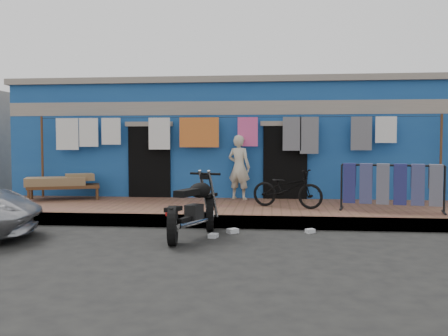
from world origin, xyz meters
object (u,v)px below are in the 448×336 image
(seated_person, at_px, (239,167))
(bicycle, at_px, (287,184))
(motorcycle, at_px, (193,206))
(jeans_rack, at_px, (391,187))
(charpoy, at_px, (64,187))

(seated_person, xyz_separation_m, bicycle, (1.15, -1.38, -0.29))
(motorcycle, bearing_deg, bicycle, 71.62)
(seated_person, distance_m, motorcycle, 3.71)
(seated_person, distance_m, bicycle, 1.82)
(motorcycle, height_order, jeans_rack, jeans_rack)
(bicycle, bearing_deg, charpoy, 101.85)
(jeans_rack, bearing_deg, charpoy, 170.35)
(charpoy, bearing_deg, seated_person, 5.67)
(seated_person, height_order, jeans_rack, seated_person)
(bicycle, bearing_deg, motorcycle, 164.48)
(seated_person, relative_size, bicycle, 1.02)
(bicycle, distance_m, charpoy, 5.59)
(seated_person, xyz_separation_m, jeans_rack, (3.27, -1.73, -0.30))
(bicycle, relative_size, motorcycle, 0.87)
(seated_person, bearing_deg, jeans_rack, 174.11)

